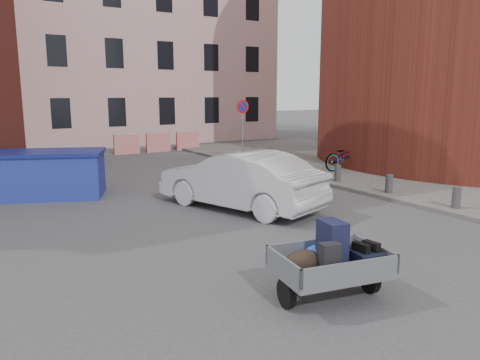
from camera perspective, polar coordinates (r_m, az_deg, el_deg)
ground at (r=9.97m, az=-0.31°, el=-7.25°), size 120.00×120.00×0.00m
sidewalk at (r=19.44m, az=19.19°, el=1.11°), size 9.00×24.00×0.12m
building_pink at (r=32.28m, az=-12.01°, el=17.35°), size 16.00×8.00×14.00m
no_parking_sign at (r=20.74m, az=0.33°, el=7.68°), size 0.60×0.09×2.65m
bollards at (r=16.09m, az=11.81°, el=0.83°), size 0.22×9.02×0.55m
barriers at (r=24.98m, az=-9.93°, el=4.53°), size 4.70×0.18×1.00m
trailer at (r=7.12m, az=10.90°, el=-9.69°), size 1.77×1.92×1.20m
dumpster at (r=14.98m, az=-22.52°, el=0.69°), size 3.68×2.81×1.38m
silver_car at (r=12.42m, az=-0.06°, el=0.00°), size 3.08×4.98×1.55m
bicycle at (r=18.52m, az=12.74°, el=2.86°), size 2.04×0.71×1.07m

